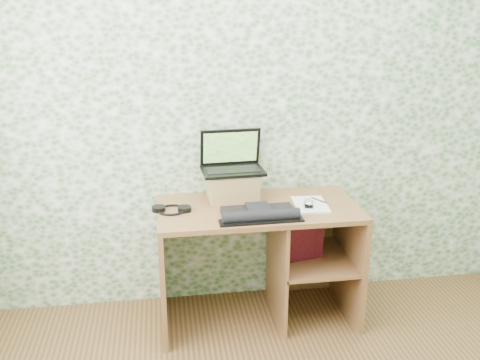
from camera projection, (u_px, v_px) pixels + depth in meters
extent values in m
plane|color=white|center=(250.00, 106.00, 3.30)|extent=(3.50, 0.00, 3.50)
cube|color=brown|center=(258.00, 209.00, 3.19)|extent=(1.20, 0.60, 0.03)
cube|color=brown|center=(163.00, 272.00, 3.23)|extent=(0.03, 0.60, 0.72)
cube|color=brown|center=(348.00, 259.00, 3.39)|extent=(0.03, 0.60, 0.72)
cube|color=brown|center=(277.00, 264.00, 3.33)|extent=(0.02, 0.56, 0.72)
cube|color=brown|center=(313.00, 258.00, 3.35)|extent=(0.46, 0.56, 0.02)
cube|color=brown|center=(302.00, 242.00, 3.63)|extent=(0.48, 0.02, 0.72)
cube|color=#A5824A|center=(233.00, 186.00, 3.27)|extent=(0.31, 0.26, 0.18)
cube|color=black|center=(233.00, 171.00, 3.24)|extent=(0.38, 0.27, 0.02)
cube|color=black|center=(233.00, 170.00, 3.23)|extent=(0.33, 0.16, 0.00)
cube|color=black|center=(230.00, 147.00, 3.30)|extent=(0.37, 0.08, 0.23)
cube|color=#365A19|center=(230.00, 147.00, 3.29)|extent=(0.34, 0.06, 0.20)
cube|color=black|center=(258.00, 211.00, 3.07)|extent=(0.42, 0.16, 0.03)
cube|color=black|center=(258.00, 210.00, 3.07)|extent=(0.14, 0.14, 0.05)
cylinder|color=black|center=(261.00, 216.00, 2.96)|extent=(0.44, 0.07, 0.07)
cube|color=black|center=(261.00, 221.00, 2.97)|extent=(0.48, 0.10, 0.01)
torus|color=black|center=(172.00, 210.00, 3.12)|extent=(0.19, 0.19, 0.01)
cylinder|color=black|center=(159.00, 209.00, 3.12)|extent=(0.08, 0.08, 0.03)
cylinder|color=black|center=(185.00, 209.00, 3.11)|extent=(0.08, 0.08, 0.03)
cube|color=white|center=(310.00, 205.00, 3.20)|extent=(0.21, 0.29, 0.01)
ellipsoid|color=silver|center=(309.00, 203.00, 3.16)|extent=(0.08, 0.10, 0.03)
cylinder|color=black|center=(319.00, 200.00, 3.24)|extent=(0.07, 0.10, 0.01)
cube|color=maroon|center=(303.00, 237.00, 3.29)|extent=(0.25, 0.12, 0.29)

